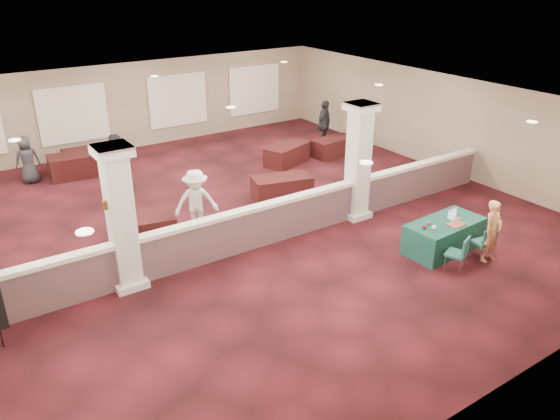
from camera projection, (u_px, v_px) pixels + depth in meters
ground at (235, 222)px, 14.89m from camera, size 16.00×16.00×0.00m
wall_back at (128, 107)px, 20.30m from camera, size 16.00×0.04×3.20m
wall_front at (494, 318)px, 8.17m from camera, size 16.00×0.04×3.20m
wall_right at (441, 122)px, 18.29m from camera, size 0.04×16.00×3.20m
ceiling at (231, 107)px, 13.58m from camera, size 16.00×16.00×0.02m
partition_wall at (264, 224)px, 13.52m from camera, size 15.60×0.28×1.10m
column_left at (121, 218)px, 11.31m from camera, size 0.72×0.72×3.20m
column_right at (358, 161)px, 14.60m from camera, size 0.72×0.72×3.20m
sconce_left at (105, 205)px, 11.02m from camera, size 0.12×0.12×0.18m
sconce_right at (132, 199)px, 11.30m from camera, size 0.12×0.12×0.18m
near_table at (444, 236)px, 13.32m from camera, size 2.05×1.11×0.77m
conf_chair_main at (486, 241)px, 12.86m from camera, size 0.48×0.48×0.82m
conf_chair_side at (460, 251)px, 12.34m from camera, size 0.55×0.55×0.85m
woman at (492, 231)px, 12.71m from camera, size 0.57×0.40×1.51m
far_table_front_left at (142, 230)px, 13.72m from camera, size 1.76×1.11×0.67m
far_table_front_center at (282, 188)px, 16.27m from camera, size 1.90×1.29×0.70m
far_table_front_right at (333, 147)px, 19.99m from camera, size 1.64×0.88×0.65m
far_table_back_left at (79, 165)px, 18.04m from camera, size 1.93×1.09×0.75m
far_table_back_center at (92, 158)px, 18.68m from camera, size 1.82×0.94×0.73m
far_table_back_right at (287, 154)px, 19.16m from camera, size 1.85×1.34×0.68m
attendee_a at (119, 164)px, 16.48m from camera, size 0.99×0.72×1.86m
attendee_b at (196, 202)px, 13.97m from camera, size 1.21×0.80×1.74m
attendee_c at (324, 124)px, 20.58m from camera, size 1.19×0.99×1.84m
attendee_d at (27, 160)px, 17.32m from camera, size 0.77×0.44×1.53m
laptop_base at (456, 219)px, 13.29m from camera, size 0.36×0.26×0.02m
laptop_screen at (452, 212)px, 13.33m from camera, size 0.35×0.03×0.23m
screen_glow at (452, 213)px, 13.33m from camera, size 0.31×0.02×0.20m
knitting at (456, 224)px, 12.99m from camera, size 0.44×0.34×0.03m
yarn_cream at (434, 227)px, 12.74m from camera, size 0.12×0.12×0.12m
yarn_red at (424, 227)px, 12.77m from camera, size 0.10×0.10×0.10m
yarn_grey at (429, 223)px, 12.97m from camera, size 0.11×0.11×0.11m
scissors at (473, 218)px, 13.32m from camera, size 0.13×0.04×0.01m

